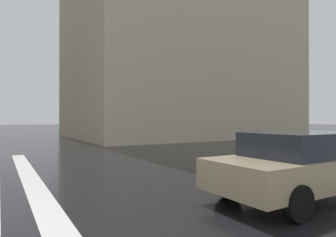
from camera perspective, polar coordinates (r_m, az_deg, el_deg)
name	(u,v)px	position (r m, az deg, el deg)	size (l,w,h in m)	color
haussmann_block_corner	(179,19)	(31.54, 2.20, 19.25)	(15.39, 21.06, 24.96)	beige
car_champagne	(301,163)	(6.72, 25.03, -8.10)	(1.85, 4.10, 1.41)	tan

